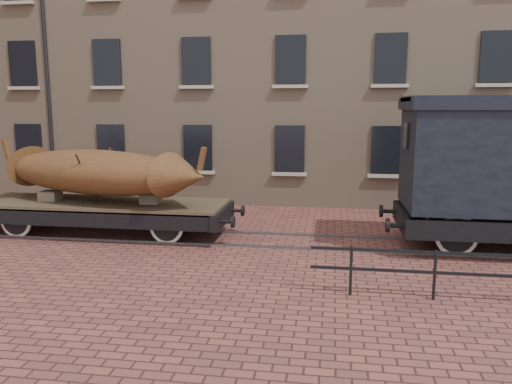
# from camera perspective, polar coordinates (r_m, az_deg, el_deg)

# --- Properties ---
(ground) EXTENTS (90.00, 90.00, 0.00)m
(ground) POSITION_cam_1_polar(r_m,az_deg,el_deg) (14.22, -2.01, -5.46)
(ground) COLOR brown
(warehouse_cream) EXTENTS (40.00, 10.19, 14.00)m
(warehouse_cream) POSITION_cam_1_polar(r_m,az_deg,el_deg) (23.70, 10.16, 17.51)
(warehouse_cream) COLOR tan
(warehouse_cream) RESTS_ON ground
(rail_track) EXTENTS (30.00, 1.52, 0.06)m
(rail_track) POSITION_cam_1_polar(r_m,az_deg,el_deg) (14.21, -2.01, -5.35)
(rail_track) COLOR #59595E
(rail_track) RESTS_ON ground
(flatcar_wagon) EXTENTS (8.31, 2.25, 1.25)m
(flatcar_wagon) POSITION_cam_1_polar(r_m,az_deg,el_deg) (15.34, -17.34, -1.78)
(flatcar_wagon) COLOR brown
(flatcar_wagon) RESTS_ON ground
(iron_boat) EXTENTS (7.33, 3.65, 1.74)m
(iron_boat) POSITION_cam_1_polar(r_m,az_deg,el_deg) (15.21, -17.88, 2.22)
(iron_boat) COLOR brown
(iron_boat) RESTS_ON flatcar_wagon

